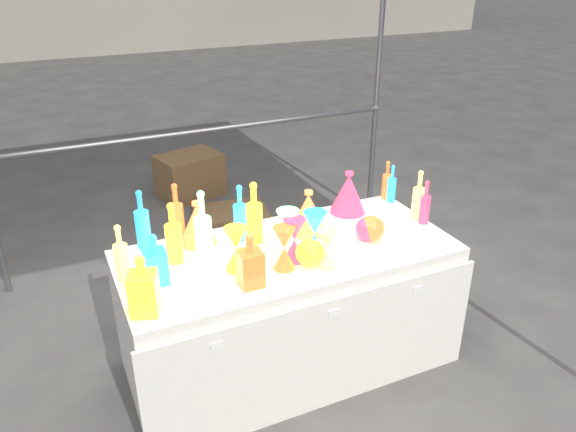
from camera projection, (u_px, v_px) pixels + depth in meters
name	position (u px, v px, depth m)	size (l,w,h in m)	color
ground	(288.00, 359.00, 3.34)	(80.00, 80.00, 0.00)	#65635D
display_table	(289.00, 308.00, 3.17)	(1.84, 0.83, 0.75)	white
cardboard_box_closed	(190.00, 175.00, 5.45)	(0.58, 0.42, 0.42)	olive
cardboard_box_flat	(231.00, 213.00, 5.10)	(0.65, 0.46, 0.06)	olive
bottle_0	(173.00, 233.00, 2.83)	(0.09, 0.09, 0.33)	red
bottle_1	(142.00, 219.00, 2.97)	(0.08, 0.08, 0.33)	#178124
bottle_2	(177.00, 212.00, 3.04)	(0.07, 0.07, 0.34)	orange
bottle_4	(121.00, 252.00, 2.69)	(0.07, 0.07, 0.29)	teal
bottle_5	(203.00, 228.00, 2.79)	(0.09, 0.09, 0.41)	#CF2999
bottle_6	(254.00, 212.00, 3.02)	(0.09, 0.09, 0.35)	red
bottle_7	(240.00, 212.00, 3.05)	(0.08, 0.08, 0.32)	#178124
decanter_0	(143.00, 285.00, 2.44)	(0.12, 0.12, 0.29)	red
decanter_1	(250.00, 260.00, 2.64)	(0.11, 0.11, 0.27)	orange
decanter_2	(155.00, 259.00, 2.66)	(0.11, 0.11, 0.26)	#178124
hourglass_0	(284.00, 248.00, 2.79)	(0.11, 0.11, 0.23)	orange
hourglass_1	(294.00, 240.00, 2.86)	(0.12, 0.12, 0.24)	#1B2CA3
hourglass_2	(327.00, 249.00, 2.81)	(0.10, 0.10, 0.20)	teal
hourglass_3	(288.00, 232.00, 2.93)	(0.12, 0.12, 0.25)	#CF2999
hourglass_4	(236.00, 249.00, 2.78)	(0.12, 0.12, 0.23)	red
hourglass_5	(315.00, 234.00, 2.90)	(0.13, 0.13, 0.25)	#178124
globe_0	(310.00, 254.00, 2.85)	(0.15, 0.15, 0.12)	red
globe_2	(371.00, 230.00, 3.09)	(0.15, 0.15, 0.12)	orange
globe_3	(368.00, 230.00, 3.09)	(0.15, 0.15, 0.12)	#1B2CA3
lampshade_0	(197.00, 222.00, 3.03)	(0.21, 0.21, 0.24)	yellow
lampshade_1	(308.00, 212.00, 3.14)	(0.21, 0.21, 0.25)	yellow
lampshade_2	(348.00, 192.00, 3.38)	(0.22, 0.22, 0.26)	#1B2CA3
bottle_8	(392.00, 183.00, 3.53)	(0.06, 0.06, 0.25)	#178124
bottle_9	(387.00, 180.00, 3.57)	(0.06, 0.06, 0.25)	orange
bottle_10	(425.00, 202.00, 3.25)	(0.06, 0.06, 0.27)	#1B2CA3
bottle_11	(419.00, 195.00, 3.29)	(0.07, 0.07, 0.31)	teal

